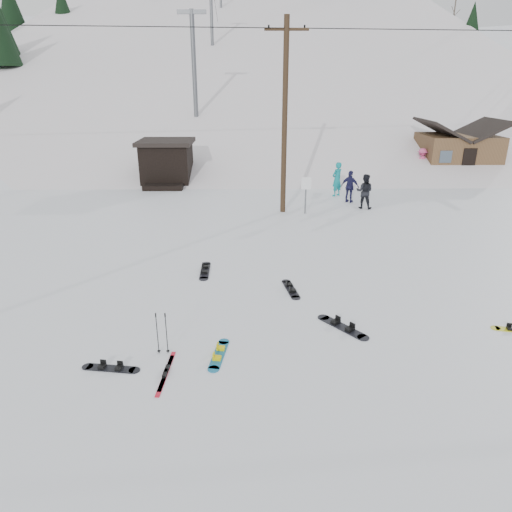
{
  "coord_description": "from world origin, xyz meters",
  "views": [
    {
      "loc": [
        0.34,
        -8.57,
        6.32
      ],
      "look_at": [
        0.51,
        4.09,
        1.4
      ],
      "focal_mm": 32.0,
      "sensor_mm": 36.0,
      "label": 1
    }
  ],
  "objects_px": {
    "hero_snowboard": "(219,354)",
    "hero_skis": "(166,372)",
    "utility_pole": "(285,116)",
    "cabin": "(457,152)"
  },
  "relations": [
    {
      "from": "hero_snowboard",
      "to": "hero_skis",
      "type": "xyz_separation_m",
      "value": [
        -1.17,
        -0.73,
        -0.0
      ]
    },
    {
      "from": "utility_pole",
      "to": "cabin",
      "type": "relative_size",
      "value": 1.67
    },
    {
      "from": "utility_pole",
      "to": "hero_snowboard",
      "type": "distance_m",
      "value": 14.04
    },
    {
      "from": "utility_pole",
      "to": "cabin",
      "type": "bearing_deg",
      "value": 37.56
    },
    {
      "from": "utility_pole",
      "to": "hero_skis",
      "type": "bearing_deg",
      "value": -104.74
    },
    {
      "from": "cabin",
      "to": "hero_skis",
      "type": "bearing_deg",
      "value": -124.99
    },
    {
      "from": "cabin",
      "to": "hero_skis",
      "type": "distance_m",
      "value": 29.02
    },
    {
      "from": "utility_pole",
      "to": "hero_skis",
      "type": "height_order",
      "value": "utility_pole"
    },
    {
      "from": "hero_snowboard",
      "to": "cabin",
      "type": "bearing_deg",
      "value": -25.28
    },
    {
      "from": "utility_pole",
      "to": "hero_snowboard",
      "type": "bearing_deg",
      "value": -100.63
    }
  ]
}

